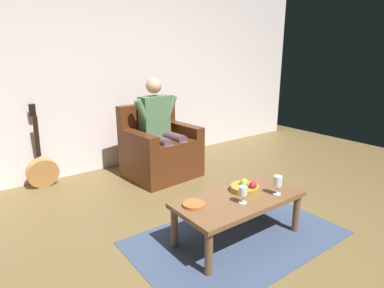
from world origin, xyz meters
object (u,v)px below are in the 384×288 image
at_px(coffee_table, 239,203).
at_px(fruit_bowl, 245,187).
at_px(guitar, 42,169).
at_px(decorative_dish, 194,204).
at_px(wine_glass_near, 243,192).
at_px(wine_glass_far, 278,182).
at_px(armchair, 160,151).
at_px(person_seated, 160,125).

xyz_separation_m(coffee_table, fruit_bowl, (-0.13, -0.06, 0.09)).
relative_size(guitar, decorative_dish, 5.56).
xyz_separation_m(wine_glass_near, wine_glass_far, (-0.36, 0.06, 0.01)).
relative_size(armchair, fruit_bowl, 3.70).
xyz_separation_m(armchair, wine_glass_near, (0.31, 1.79, 0.16)).
bearing_deg(armchair, guitar, -26.01).
relative_size(person_seated, guitar, 1.26).
height_order(fruit_bowl, decorative_dish, fruit_bowl).
bearing_deg(guitar, wine_glass_far, 119.99).
height_order(person_seated, fruit_bowl, person_seated).
height_order(coffee_table, wine_glass_near, wine_glass_near).
bearing_deg(coffee_table, wine_glass_far, 153.03).
distance_m(coffee_table, wine_glass_far, 0.38).
xyz_separation_m(coffee_table, decorative_dish, (0.40, -0.10, 0.07)).
xyz_separation_m(person_seated, wine_glass_near, (0.32, 1.76, -0.19)).
height_order(wine_glass_far, decorative_dish, wine_glass_far).
xyz_separation_m(person_seated, wine_glass_far, (-0.04, 1.82, -0.18)).
bearing_deg(fruit_bowl, armchair, -94.44).
height_order(armchair, coffee_table, armchair).
relative_size(armchair, decorative_dish, 5.14).
xyz_separation_m(guitar, wine_glass_near, (-1.01, 2.32, 0.27)).
relative_size(coffee_table, guitar, 1.12).
bearing_deg(decorative_dish, person_seated, -112.94).
bearing_deg(wine_glass_far, coffee_table, -26.97).
bearing_deg(decorative_dish, fruit_bowl, 175.17).
xyz_separation_m(armchair, fruit_bowl, (0.13, 1.64, 0.10)).
relative_size(coffee_table, fruit_bowl, 4.49).
relative_size(armchair, coffee_table, 0.82).
relative_size(wine_glass_near, fruit_bowl, 0.57).
bearing_deg(wine_glass_far, armchair, -88.65).
bearing_deg(armchair, coffee_table, 76.94).
distance_m(guitar, wine_glass_near, 2.54).
relative_size(wine_glass_near, decorative_dish, 0.80).
bearing_deg(fruit_bowl, wine_glass_far, 129.01).
height_order(wine_glass_near, decorative_dish, wine_glass_near).
bearing_deg(armchair, wine_glass_near, 75.72).
xyz_separation_m(guitar, wine_glass_far, (-1.37, 2.38, 0.28)).
bearing_deg(guitar, fruit_bowl, 119.00).
relative_size(fruit_bowl, decorative_dish, 1.39).
bearing_deg(armchair, person_seated, 90.00).
height_order(guitar, wine_glass_far, guitar).
distance_m(armchair, person_seated, 0.35).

